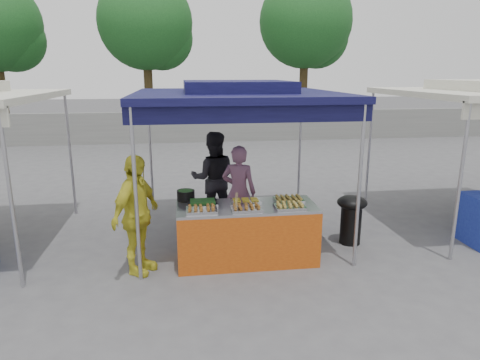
{
  "coord_description": "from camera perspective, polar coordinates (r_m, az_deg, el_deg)",
  "views": [
    {
      "loc": [
        -0.9,
        -5.88,
        2.71
      ],
      "look_at": [
        0.0,
        0.6,
        1.05
      ],
      "focal_mm": 32.0,
      "sensor_mm": 36.0,
      "label": 1
    }
  ],
  "objects": [
    {
      "name": "ground_plane",
      "position": [
        6.53,
        0.74,
        -10.26
      ],
      "size": [
        80.0,
        80.0,
        0.0
      ],
      "primitive_type": "plane",
      "color": "#4E4E50"
    },
    {
      "name": "back_wall",
      "position": [
        17.03,
        -4.87,
        7.09
      ],
      "size": [
        40.0,
        0.25,
        1.2
      ],
      "primitive_type": "cube",
      "color": "slate",
      "rests_on": "ground_plane"
    },
    {
      "name": "main_canopy",
      "position": [
        6.91,
        -0.43,
        11.43
      ],
      "size": [
        3.2,
        3.2,
        2.57
      ],
      "color": "#A3A3A9",
      "rests_on": "ground_plane"
    },
    {
      "name": "tree_1",
      "position": [
        18.93,
        -12.01,
        19.39
      ],
      "size": [
        3.83,
        3.83,
        6.58
      ],
      "color": "#382B15",
      "rests_on": "ground_plane"
    },
    {
      "name": "tree_2",
      "position": [
        19.6,
        9.11,
        19.68
      ],
      "size": [
        3.93,
        3.93,
        6.75
      ],
      "color": "#382B15",
      "rests_on": "ground_plane"
    },
    {
      "name": "vendor_table",
      "position": [
        6.28,
        0.89,
        -7.11
      ],
      "size": [
        2.0,
        0.8,
        0.85
      ],
      "color": "#A8420F",
      "rests_on": "ground_plane"
    },
    {
      "name": "food_tray_fl",
      "position": [
        5.85,
        -5.14,
        -4.0
      ],
      "size": [
        0.42,
        0.3,
        0.07
      ],
      "color": "#AEADB2",
      "rests_on": "vendor_table"
    },
    {
      "name": "food_tray_fm",
      "position": [
        5.89,
        0.83,
        -3.81
      ],
      "size": [
        0.42,
        0.3,
        0.07
      ],
      "color": "#AEADB2",
      "rests_on": "vendor_table"
    },
    {
      "name": "food_tray_fr",
      "position": [
        6.01,
        6.65,
        -3.53
      ],
      "size": [
        0.42,
        0.3,
        0.07
      ],
      "color": "#AEADB2",
      "rests_on": "vendor_table"
    },
    {
      "name": "food_tray_bl",
      "position": [
        6.15,
        -5.0,
        -3.08
      ],
      "size": [
        0.42,
        0.3,
        0.07
      ],
      "color": "#AEADB2",
      "rests_on": "vendor_table"
    },
    {
      "name": "food_tray_bm",
      "position": [
        6.21,
        0.75,
        -2.84
      ],
      "size": [
        0.42,
        0.3,
        0.07
      ],
      "color": "#AEADB2",
      "rests_on": "vendor_table"
    },
    {
      "name": "food_tray_br",
      "position": [
        6.32,
        6.51,
        -2.63
      ],
      "size": [
        0.42,
        0.3,
        0.07
      ],
      "color": "#AEADB2",
      "rests_on": "vendor_table"
    },
    {
      "name": "cooking_pot",
      "position": [
        6.4,
        -7.23,
        -2.05
      ],
      "size": [
        0.26,
        0.26,
        0.15
      ],
      "primitive_type": "cylinder",
      "color": "black",
      "rests_on": "vendor_table"
    },
    {
      "name": "skewer_cup",
      "position": [
        5.84,
        -0.51,
        -3.89
      ],
      "size": [
        0.07,
        0.07,
        0.09
      ],
      "primitive_type": "cylinder",
      "color": "#A3A3A9",
      "rests_on": "vendor_table"
    },
    {
      "name": "wok_burner",
      "position": [
        7.11,
        14.62,
        -4.57
      ],
      "size": [
        0.48,
        0.48,
        0.8
      ],
      "rotation": [
        0.0,
        0.0,
        0.39
      ],
      "color": "black",
      "rests_on": "ground_plane"
    },
    {
      "name": "crate_left",
      "position": [
        7.06,
        -3.26,
        -6.9
      ],
      "size": [
        0.55,
        0.39,
        0.33
      ],
      "primitive_type": "cube",
      "color": "navy",
      "rests_on": "ground_plane"
    },
    {
      "name": "crate_right",
      "position": [
        6.99,
        2.89,
        -7.3
      ],
      "size": [
        0.48,
        0.34,
        0.29
      ],
      "primitive_type": "cube",
      "color": "navy",
      "rests_on": "ground_plane"
    },
    {
      "name": "crate_stacked",
      "position": [
        6.9,
        2.91,
        -5.16
      ],
      "size": [
        0.44,
        0.31,
        0.27
      ],
      "primitive_type": "cube",
      "color": "navy",
      "rests_on": "crate_right"
    },
    {
      "name": "vendor_woman",
      "position": [
        7.06,
        -0.16,
        -1.61
      ],
      "size": [
        0.67,
        0.56,
        1.56
      ],
      "primitive_type": "imported",
      "rotation": [
        0.0,
        0.0,
        2.77
      ],
      "color": "#774C68",
      "rests_on": "ground_plane"
    },
    {
      "name": "helper_man",
      "position": [
        7.72,
        -3.56,
        0.23
      ],
      "size": [
        0.87,
        0.7,
        1.69
      ],
      "primitive_type": "imported",
      "rotation": [
        0.0,
        0.0,
        3.07
      ],
      "color": "black",
      "rests_on": "ground_plane"
    },
    {
      "name": "customer_person",
      "position": [
        5.95,
        -13.66,
        -4.61
      ],
      "size": [
        0.83,
        1.04,
        1.66
      ],
      "primitive_type": "imported",
      "rotation": [
        0.0,
        0.0,
        1.06
      ],
      "color": "gold",
      "rests_on": "ground_plane"
    }
  ]
}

